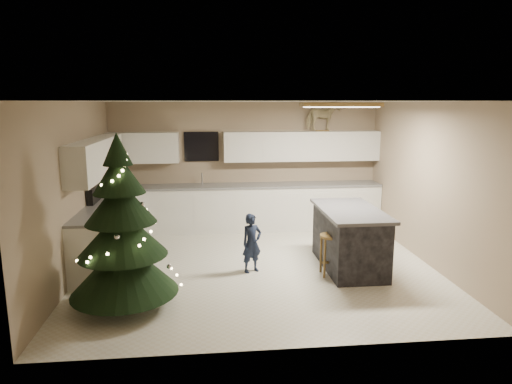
% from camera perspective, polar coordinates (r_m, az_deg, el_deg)
% --- Properties ---
extents(ground_plane, '(5.50, 5.50, 0.00)m').
position_cam_1_polar(ground_plane, '(7.40, 0.28, -9.30)').
color(ground_plane, beige).
extents(room_shell, '(5.52, 5.02, 2.61)m').
position_cam_1_polar(room_shell, '(6.98, 0.48, 4.28)').
color(room_shell, gray).
rests_on(room_shell, ground_plane).
extents(cabinetry, '(5.50, 3.20, 2.00)m').
position_cam_1_polar(cabinetry, '(8.73, -6.84, -1.00)').
color(cabinetry, silver).
rests_on(cabinetry, ground_plane).
extents(island, '(0.90, 1.70, 0.95)m').
position_cam_1_polar(island, '(7.38, 11.57, -5.67)').
color(island, black).
rests_on(island, ground_plane).
extents(bar_stool, '(0.33, 0.33, 0.63)m').
position_cam_1_polar(bar_stool, '(7.01, 9.32, -6.52)').
color(bar_stool, brown).
rests_on(bar_stool, ground_plane).
extents(christmas_tree, '(1.40, 1.35, 2.24)m').
position_cam_1_polar(christmas_tree, '(5.96, -16.37, -5.56)').
color(christmas_tree, '#3F2816').
rests_on(christmas_tree, ground_plane).
extents(toddler, '(0.40, 0.34, 0.92)m').
position_cam_1_polar(toddler, '(7.05, -0.53, -6.40)').
color(toddler, '#121D38').
rests_on(toddler, ground_plane).
extents(rocking_horse, '(0.74, 0.52, 0.60)m').
position_cam_1_polar(rocking_horse, '(9.51, 8.34, 9.37)').
color(rocking_horse, brown).
rests_on(rocking_horse, cabinetry).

